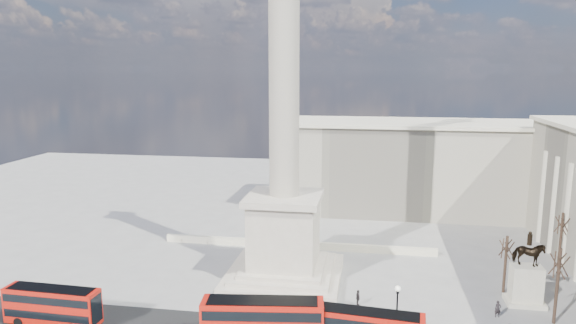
# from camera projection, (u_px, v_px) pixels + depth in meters

# --- Properties ---
(ground) EXTENTS (180.00, 180.00, 0.00)m
(ground) POSITION_uv_depth(u_px,v_px,m) (277.00, 295.00, 59.69)
(ground) COLOR gray
(ground) RESTS_ON ground
(nelsons_column) EXTENTS (14.00, 14.00, 49.85)m
(nelsons_column) POSITION_uv_depth(u_px,v_px,m) (284.00, 178.00, 62.23)
(nelsons_column) COLOR beige
(nelsons_column) RESTS_ON ground
(balustrade_wall) EXTENTS (40.00, 0.60, 1.10)m
(balustrade_wall) POSITION_uv_depth(u_px,v_px,m) (297.00, 245.00, 75.12)
(balustrade_wall) COLOR beige
(balustrade_wall) RESTS_ON ground
(building_northeast) EXTENTS (51.00, 17.00, 16.60)m
(building_northeast) POSITION_uv_depth(u_px,v_px,m) (424.00, 167.00, 93.87)
(building_northeast) COLOR beige
(building_northeast) RESTS_ON ground
(red_bus_a) EXTENTS (9.99, 2.63, 4.02)m
(red_bus_a) POSITION_uv_depth(u_px,v_px,m) (53.00, 306.00, 52.37)
(red_bus_a) COLOR #B71409
(red_bus_a) RESTS_ON ground
(red_bus_b) EXTENTS (11.69, 4.01, 4.64)m
(red_bus_b) POSITION_uv_depth(u_px,v_px,m) (263.00, 322.00, 48.36)
(red_bus_b) COLOR #B71409
(red_bus_b) RESTS_ON ground
(victorian_lamp) EXTENTS (0.53, 0.53, 6.15)m
(victorian_lamp) POSITION_uv_depth(u_px,v_px,m) (397.00, 311.00, 47.91)
(victorian_lamp) COLOR black
(victorian_lamp) RESTS_ON ground
(equestrian_statue) EXTENTS (4.07, 3.05, 8.46)m
(equestrian_statue) POSITION_uv_depth(u_px,v_px,m) (526.00, 279.00, 56.95)
(equestrian_statue) COLOR beige
(equestrian_statue) RESTS_ON ground
(bare_tree_near) EXTENTS (1.95, 1.95, 8.53)m
(bare_tree_near) POSITION_uv_depth(u_px,v_px,m) (560.00, 262.00, 51.89)
(bare_tree_near) COLOR #332319
(bare_tree_near) RESTS_ON ground
(bare_tree_mid) EXTENTS (1.92, 1.92, 7.30)m
(bare_tree_mid) POSITION_uv_depth(u_px,v_px,m) (507.00, 246.00, 59.33)
(bare_tree_mid) COLOR #332319
(bare_tree_mid) RESTS_ON ground
(bare_tree_far) EXTENTS (1.93, 1.93, 7.87)m
(bare_tree_far) POSITION_uv_depth(u_px,v_px,m) (562.00, 222.00, 66.97)
(bare_tree_far) COLOR #332319
(bare_tree_far) RESTS_ON ground
(pedestrian_walking) EXTENTS (0.71, 0.51, 1.81)m
(pedestrian_walking) POSITION_uv_depth(u_px,v_px,m) (498.00, 309.00, 54.26)
(pedestrian_walking) COLOR black
(pedestrian_walking) RESTS_ON ground
(pedestrian_crossing) EXTENTS (0.75, 1.16, 1.83)m
(pedestrian_crossing) POSITION_uv_depth(u_px,v_px,m) (358.00, 298.00, 56.89)
(pedestrian_crossing) COLOR black
(pedestrian_crossing) RESTS_ON ground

